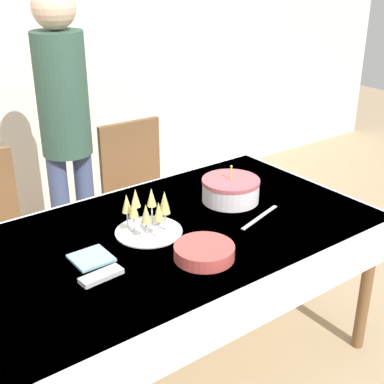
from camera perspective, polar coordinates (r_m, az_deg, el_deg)
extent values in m
plane|color=tan|center=(2.77, -3.84, -18.77)|extent=(12.00, 12.00, 0.00)
cube|color=white|center=(2.33, -4.34, -5.18)|extent=(2.04, 1.04, 0.03)
cube|color=white|center=(2.37, -4.28, -7.07)|extent=(2.07, 1.07, 0.21)
cylinder|color=brown|center=(2.84, 18.07, -9.56)|extent=(0.06, 0.06, 0.73)
cylinder|color=brown|center=(3.35, 5.44, -2.93)|extent=(0.06, 0.06, 0.73)
cylinder|color=brown|center=(2.96, -15.09, -11.28)|extent=(0.04, 0.04, 0.43)
cylinder|color=brown|center=(3.25, -17.37, -8.09)|extent=(0.04, 0.04, 0.43)
cube|color=brown|center=(3.26, -4.76, -2.13)|extent=(0.44, 0.44, 0.04)
cube|color=brown|center=(3.31, -6.58, 3.29)|extent=(0.40, 0.05, 0.50)
cylinder|color=brown|center=(3.32, -0.35, -6.10)|extent=(0.04, 0.04, 0.43)
cylinder|color=brown|center=(3.16, -5.82, -7.92)|extent=(0.04, 0.04, 0.43)
cylinder|color=brown|center=(3.59, -3.57, -3.69)|extent=(0.04, 0.04, 0.43)
cylinder|color=brown|center=(3.44, -8.74, -5.24)|extent=(0.04, 0.04, 0.43)
cylinder|color=white|center=(2.64, 4.13, 0.03)|extent=(0.28, 0.28, 0.10)
cylinder|color=#D15B66|center=(2.61, 4.17, 1.17)|extent=(0.29, 0.29, 0.02)
cylinder|color=yellow|center=(2.60, 4.20, 1.96)|extent=(0.01, 0.01, 0.06)
sphere|color=#F9CC4C|center=(2.59, 4.22, 2.74)|extent=(0.01, 0.01, 0.01)
cylinder|color=silver|center=(2.36, -4.63, -4.23)|extent=(0.30, 0.30, 0.01)
cylinder|color=silver|center=(2.39, -2.89, -3.68)|extent=(0.05, 0.05, 0.00)
cylinder|color=silver|center=(2.37, -2.91, -2.73)|extent=(0.01, 0.01, 0.08)
cone|color=#E0CC72|center=(2.33, -2.96, -0.86)|extent=(0.04, 0.04, 0.08)
cylinder|color=silver|center=(2.42, -4.25, -3.32)|extent=(0.05, 0.05, 0.00)
cylinder|color=silver|center=(2.40, -4.28, -2.38)|extent=(0.01, 0.01, 0.08)
cone|color=#E0CC72|center=(2.37, -4.34, -0.53)|extent=(0.04, 0.04, 0.08)
cylinder|color=silver|center=(2.42, -5.91, -3.40)|extent=(0.05, 0.05, 0.00)
cylinder|color=silver|center=(2.40, -5.96, -2.46)|extent=(0.01, 0.01, 0.08)
cone|color=#E0CC72|center=(2.36, -6.04, -0.62)|extent=(0.04, 0.04, 0.08)
cylinder|color=silver|center=(2.38, -6.83, -4.01)|extent=(0.05, 0.05, 0.00)
cylinder|color=silver|center=(2.36, -6.88, -3.06)|extent=(0.01, 0.01, 0.08)
cone|color=#E0CC72|center=(2.32, -6.98, -1.19)|extent=(0.04, 0.04, 0.08)
cylinder|color=silver|center=(2.33, -6.12, -4.53)|extent=(0.05, 0.05, 0.00)
cylinder|color=silver|center=(2.31, -6.17, -3.56)|extent=(0.01, 0.01, 0.08)
cone|color=#E0CC72|center=(2.28, -6.26, -1.66)|extent=(0.04, 0.04, 0.08)
cylinder|color=silver|center=(2.28, -4.82, -5.22)|extent=(0.05, 0.05, 0.00)
cylinder|color=silver|center=(2.26, -4.86, -4.24)|extent=(0.01, 0.01, 0.08)
cone|color=#E0CC72|center=(2.22, -4.94, -2.31)|extent=(0.04, 0.04, 0.08)
cylinder|color=silver|center=(2.30, -3.50, -4.96)|extent=(0.05, 0.05, 0.00)
cylinder|color=silver|center=(2.27, -3.53, -3.98)|extent=(0.01, 0.01, 0.08)
cone|color=#E0CC72|center=(2.23, -3.58, -2.06)|extent=(0.04, 0.04, 0.08)
cylinder|color=silver|center=(2.35, -2.80, -4.16)|extent=(0.05, 0.05, 0.00)
cylinder|color=silver|center=(2.33, -2.82, -3.20)|extent=(0.01, 0.01, 0.08)
cone|color=#E0CC72|center=(2.29, -2.87, -1.31)|extent=(0.04, 0.04, 0.08)
cylinder|color=#CC4C47|center=(2.17, 1.30, -6.96)|extent=(0.25, 0.25, 0.01)
cylinder|color=#CC4C47|center=(2.16, 1.31, -6.80)|extent=(0.25, 0.25, 0.01)
cylinder|color=#CC4C47|center=(2.16, 1.31, -6.65)|extent=(0.25, 0.25, 0.01)
cylinder|color=#CC4C47|center=(2.16, 1.31, -6.49)|extent=(0.25, 0.25, 0.01)
cylinder|color=#CC4C47|center=(2.15, 1.31, -6.33)|extent=(0.25, 0.25, 0.01)
cylinder|color=#CC4C47|center=(2.15, 1.31, -6.16)|extent=(0.25, 0.25, 0.01)
cylinder|color=#CC4C47|center=(2.15, 1.32, -6.00)|extent=(0.25, 0.25, 0.01)
cylinder|color=#CC4C47|center=(2.14, 1.32, -5.84)|extent=(0.25, 0.25, 0.01)
cube|color=silver|center=(2.50, 7.24, -2.68)|extent=(0.29, 0.10, 0.00)
cube|color=silver|center=(2.07, -9.65, -8.80)|extent=(0.17, 0.07, 0.02)
cube|color=#8CC6E0|center=(2.19, -10.70, -6.94)|extent=(0.15, 0.15, 0.01)
cylinder|color=#3F4C72|center=(3.26, -13.65, -3.23)|extent=(0.11, 0.11, 0.85)
cylinder|color=#3F4C72|center=(3.31, -11.14, -2.50)|extent=(0.11, 0.11, 0.85)
cylinder|color=#335142|center=(3.03, -13.67, 10.06)|extent=(0.28, 0.28, 0.67)
sphere|color=#D8B293|center=(2.95, -14.56, 18.54)|extent=(0.23, 0.23, 0.23)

